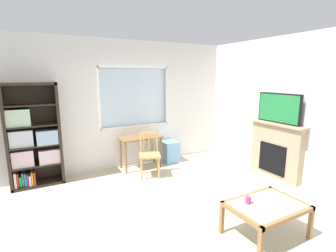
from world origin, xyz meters
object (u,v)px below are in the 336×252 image
object	(u,v)px
desk_under_window	(141,142)
tv	(279,108)
sippy_cup	(248,200)
fireplace	(276,150)
wooden_chair	(150,154)
plastic_drawer_unit	(170,151)
bookshelf	(33,140)
coffee_table	(266,209)

from	to	relation	value
desk_under_window	tv	xyz separation A→B (m)	(2.17, -1.78, 0.82)
desk_under_window	sippy_cup	size ratio (longest dim) A/B	10.22
fireplace	tv	world-z (taller)	tv
wooden_chair	sippy_cup	distance (m)	2.41
sippy_cup	tv	bearing A→B (deg)	30.54
desk_under_window	plastic_drawer_unit	world-z (taller)	desk_under_window
bookshelf	desk_under_window	xyz separation A→B (m)	(2.08, -0.11, -0.29)
sippy_cup	desk_under_window	bearing A→B (deg)	94.64
wooden_chair	coffee_table	distance (m)	2.57
coffee_table	desk_under_window	bearing A→B (deg)	97.99
wooden_chair	coffee_table	size ratio (longest dim) A/B	0.95
wooden_chair	sippy_cup	bearing A→B (deg)	-83.79
plastic_drawer_unit	wooden_chair	bearing A→B (deg)	-144.26
coffee_table	sippy_cup	distance (m)	0.26
bookshelf	desk_under_window	bearing A→B (deg)	-3.01
bookshelf	sippy_cup	world-z (taller)	bookshelf
plastic_drawer_unit	coffee_table	size ratio (longest dim) A/B	0.52
wooden_chair	sippy_cup	xyz separation A→B (m)	(0.26, -2.40, 0.02)
plastic_drawer_unit	coffee_table	distance (m)	3.12
fireplace	coffee_table	world-z (taller)	fireplace
wooden_chair	plastic_drawer_unit	bearing A→B (deg)	35.74
desk_under_window	wooden_chair	bearing A→B (deg)	-92.70
plastic_drawer_unit	fireplace	bearing A→B (deg)	-52.13
sippy_cup	coffee_table	bearing A→B (deg)	-34.58
tv	sippy_cup	world-z (taller)	tv
bookshelf	fireplace	distance (m)	4.67
coffee_table	sippy_cup	world-z (taller)	sippy_cup
bookshelf	coffee_table	world-z (taller)	bookshelf
tv	coffee_table	xyz separation A→B (m)	(-1.74, -1.27, -1.02)
bookshelf	wooden_chair	distance (m)	2.19
coffee_table	fireplace	bearing A→B (deg)	35.87
bookshelf	sippy_cup	xyz separation A→B (m)	(2.32, -3.02, -0.38)
tv	plastic_drawer_unit	bearing A→B (deg)	127.52
wooden_chair	bookshelf	bearing A→B (deg)	163.06
plastic_drawer_unit	sippy_cup	size ratio (longest dim) A/B	5.51
tv	coffee_table	bearing A→B (deg)	-143.85
wooden_chair	plastic_drawer_unit	size ratio (longest dim) A/B	1.81
wooden_chair	sippy_cup	size ratio (longest dim) A/B	10.00
desk_under_window	plastic_drawer_unit	distance (m)	0.84
plastic_drawer_unit	tv	world-z (taller)	tv
wooden_chair	fireplace	distance (m)	2.54
desk_under_window	sippy_cup	bearing A→B (deg)	-85.36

